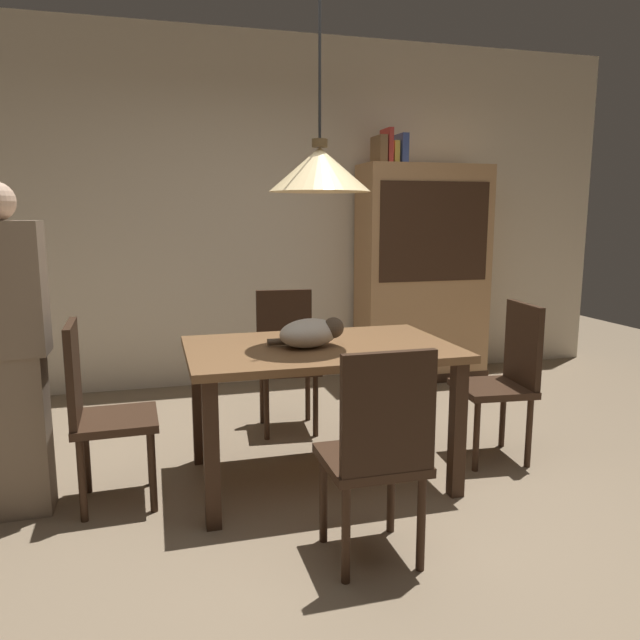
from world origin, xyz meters
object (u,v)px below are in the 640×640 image
object	(u,v)px
pendant_lamp	(320,169)
person_standing	(8,353)
chair_left_side	(98,406)
chair_near_front	(378,448)
chair_far_back	(286,353)
book_blue_wide	(400,149)
book_yellow_short	(393,153)
chair_right_side	(505,374)
cat_sleeping	(311,333)
hutch_bookcase	(422,278)
dining_table	(320,364)
book_red_tall	(387,146)
book_brown_thick	(379,150)

from	to	relation	value
pendant_lamp	person_standing	size ratio (longest dim) A/B	0.82
chair_left_side	chair_near_front	size ratio (longest dim) A/B	1.00
chair_far_back	book_blue_wide	distance (m)	2.09
chair_left_side	book_yellow_short	bearing A→B (deg)	38.52
chair_right_side	pendant_lamp	distance (m)	1.61
chair_far_back	book_yellow_short	size ratio (longest dim) A/B	4.65
chair_near_front	pendant_lamp	world-z (taller)	pendant_lamp
cat_sleeping	pendant_lamp	distance (m)	0.84
hutch_bookcase	person_standing	distance (m)	3.42
dining_table	book_yellow_short	bearing A→B (deg)	57.88
book_yellow_short	person_standing	distance (m)	3.37
person_standing	cat_sleeping	bearing A→B (deg)	-1.89
chair_near_front	book_blue_wide	world-z (taller)	book_blue_wide
dining_table	person_standing	xyz separation A→B (m)	(-1.51, 0.02, 0.15)
chair_near_front	book_yellow_short	world-z (taller)	book_yellow_short
chair_right_side	book_yellow_short	distance (m)	2.30
chair_near_front	pendant_lamp	xyz separation A→B (m)	(-0.00, 0.88, 1.15)
chair_right_side	chair_near_front	world-z (taller)	same
book_blue_wide	cat_sleeping	bearing A→B (deg)	-124.35
cat_sleeping	dining_table	bearing A→B (deg)	28.50
chair_right_side	pendant_lamp	bearing A→B (deg)	179.63
book_yellow_short	book_red_tall	bearing A→B (deg)	180.00
chair_right_side	cat_sleeping	distance (m)	1.22
chair_far_back	book_yellow_short	world-z (taller)	book_yellow_short
hutch_bookcase	book_red_tall	distance (m)	1.15
chair_left_side	book_blue_wide	size ratio (longest dim) A/B	3.88
book_blue_wide	chair_far_back	bearing A→B (deg)	-142.34
book_brown_thick	book_red_tall	world-z (taller)	book_red_tall
person_standing	book_brown_thick	bearing A→B (deg)	35.23
dining_table	pendant_lamp	size ratio (longest dim) A/B	1.08
book_red_tall	book_blue_wide	size ratio (longest dim) A/B	1.17
chair_left_side	person_standing	bearing A→B (deg)	176.93
book_yellow_short	chair_far_back	bearing A→B (deg)	-140.76
cat_sleeping	pendant_lamp	size ratio (longest dim) A/B	0.31
chair_right_side	book_yellow_short	xyz separation A→B (m)	(-0.00, 1.80, 1.43)
person_standing	chair_far_back	bearing A→B (deg)	29.56
chair_far_back	chair_near_front	size ratio (longest dim) A/B	1.00
chair_near_front	person_standing	distance (m)	1.78
cat_sleeping	hutch_bookcase	xyz separation A→B (m)	(1.47, 1.82, 0.06)
chair_right_side	person_standing	bearing A→B (deg)	179.45
book_brown_thick	book_blue_wide	xyz separation A→B (m)	(0.19, 0.00, 0.01)
hutch_bookcase	book_blue_wide	world-z (taller)	book_blue_wide
pendant_lamp	person_standing	world-z (taller)	pendant_lamp
cat_sleeping	person_standing	size ratio (longest dim) A/B	0.26
book_yellow_short	book_blue_wide	bearing A→B (deg)	0.00
dining_table	chair_far_back	size ratio (longest dim) A/B	1.51
cat_sleeping	book_brown_thick	size ratio (longest dim) A/B	1.70
chair_right_side	pendant_lamp	xyz separation A→B (m)	(-1.13, 0.01, 1.15)
chair_right_side	book_brown_thick	xyz separation A→B (m)	(-0.13, 1.80, 1.45)
cat_sleeping	hutch_bookcase	size ratio (longest dim) A/B	0.22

